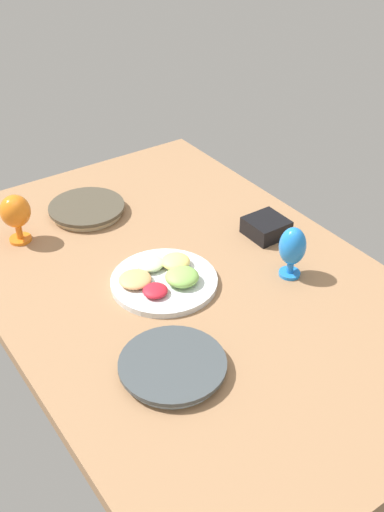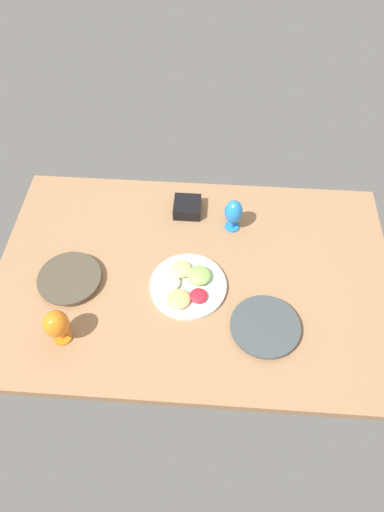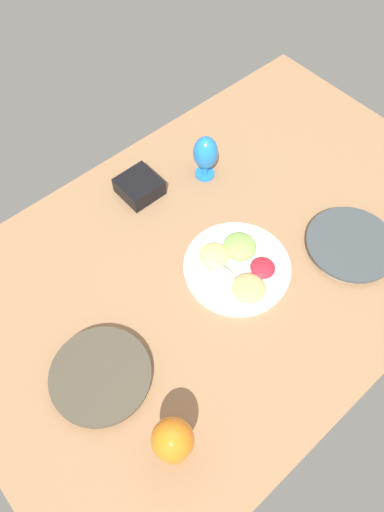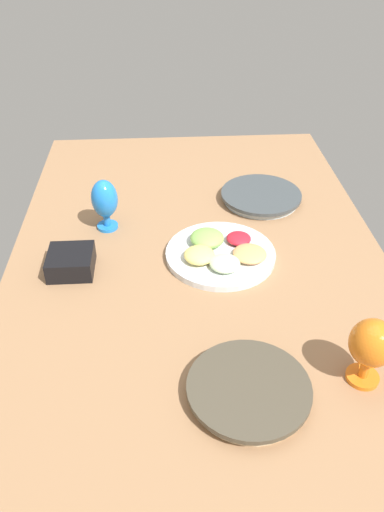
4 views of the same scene
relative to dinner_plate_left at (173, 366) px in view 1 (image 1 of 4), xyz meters
The scene contains 7 objects.
ground_plane 35.96cm from the dinner_plate_left, 38.94° to the right, with size 160.00×104.00×4.00cm, color #99704C.
dinner_plate_left is the anchor object (origin of this frame).
dinner_plate_right 78.14cm from the dinner_plate_left, 11.68° to the right, with size 25.10×25.10×3.09cm.
fruit_platter 34.09cm from the dinner_plate_left, 28.90° to the right, with size 30.21×30.21×5.51cm.
hurricane_glass_blue 50.74cm from the dinner_plate_left, 75.18° to the right, with size 7.68×7.68×15.76cm.
hurricane_glass_orange 74.65cm from the dinner_plate_left, ahead, with size 9.25×9.25×15.76cm.
square_bowl_black 65.40cm from the dinner_plate_left, 59.75° to the right, with size 11.82×11.82×5.51cm.
Camera 1 is at (-116.28, 77.73, 107.03)cm, focal length 43.35 mm.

